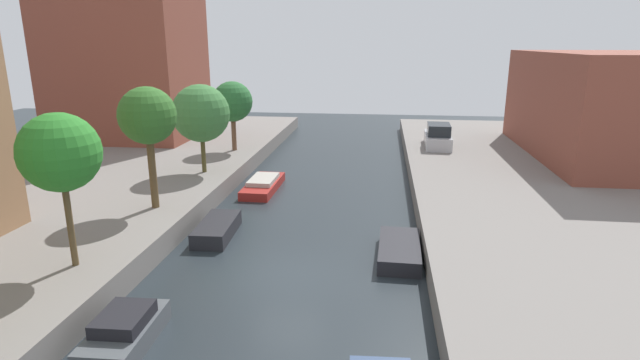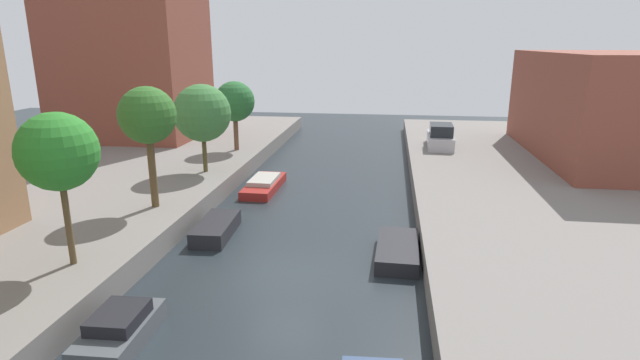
{
  "view_description": "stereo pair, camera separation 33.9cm",
  "coord_description": "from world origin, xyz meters",
  "px_view_note": "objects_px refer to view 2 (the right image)",
  "views": [
    {
      "loc": [
        3.25,
        -16.21,
        8.16
      ],
      "look_at": [
        0.27,
        7.57,
        1.49
      ],
      "focal_mm": 27.97,
      "sensor_mm": 36.0,
      "label": 1
    },
    {
      "loc": [
        3.59,
        -16.17,
        8.16
      ],
      "look_at": [
        0.27,
        7.57,
        1.49
      ],
      "focal_mm": 27.97,
      "sensor_mm": 36.0,
      "label": 2
    }
  ],
  "objects_px": {
    "moored_boat_left_2": "(120,330)",
    "moored_boat_left_3": "(216,228)",
    "street_tree_5": "(235,102)",
    "street_tree_2": "(58,152)",
    "moored_boat_right_3": "(397,251)",
    "street_tree_4": "(202,113)",
    "street_tree_3": "(147,116)",
    "low_block_right": "(622,106)",
    "parked_car": "(440,137)",
    "moored_boat_left_4": "(264,184)"
  },
  "relations": [
    {
      "from": "street_tree_3",
      "to": "moored_boat_left_4",
      "type": "xyz_separation_m",
      "value": [
        3.36,
        6.5,
        -4.76
      ]
    },
    {
      "from": "moored_boat_left_2",
      "to": "moored_boat_left_3",
      "type": "height_order",
      "value": "moored_boat_left_2"
    },
    {
      "from": "street_tree_4",
      "to": "moored_boat_left_3",
      "type": "distance_m",
      "value": 8.56
    },
    {
      "from": "parked_car",
      "to": "moored_boat_left_3",
      "type": "bearing_deg",
      "value": -124.59
    },
    {
      "from": "street_tree_5",
      "to": "street_tree_4",
      "type": "bearing_deg",
      "value": -90.0
    },
    {
      "from": "street_tree_4",
      "to": "moored_boat_left_3",
      "type": "height_order",
      "value": "street_tree_4"
    },
    {
      "from": "street_tree_3",
      "to": "street_tree_2",
      "type": "bearing_deg",
      "value": -90.0
    },
    {
      "from": "street_tree_3",
      "to": "parked_car",
      "type": "relative_size",
      "value": 1.24
    },
    {
      "from": "moored_boat_left_4",
      "to": "street_tree_4",
      "type": "bearing_deg",
      "value": -176.99
    },
    {
      "from": "street_tree_5",
      "to": "moored_boat_left_3",
      "type": "xyz_separation_m",
      "value": [
        3.01,
        -12.89,
        -3.95
      ]
    },
    {
      "from": "street_tree_2",
      "to": "moored_boat_left_2",
      "type": "distance_m",
      "value": 5.99
    },
    {
      "from": "street_tree_2",
      "to": "street_tree_5",
      "type": "bearing_deg",
      "value": 90.0
    },
    {
      "from": "low_block_right",
      "to": "moored_boat_left_3",
      "type": "bearing_deg",
      "value": -146.95
    },
    {
      "from": "low_block_right",
      "to": "street_tree_3",
      "type": "relative_size",
      "value": 2.93
    },
    {
      "from": "street_tree_3",
      "to": "moored_boat_right_3",
      "type": "distance_m",
      "value": 11.96
    },
    {
      "from": "street_tree_5",
      "to": "moored_boat_left_2",
      "type": "height_order",
      "value": "street_tree_5"
    },
    {
      "from": "street_tree_5",
      "to": "parked_car",
      "type": "distance_m",
      "value": 14.44
    },
    {
      "from": "low_block_right",
      "to": "street_tree_4",
      "type": "xyz_separation_m",
      "value": [
        -24.71,
        -7.18,
        0.06
      ]
    },
    {
      "from": "street_tree_3",
      "to": "moored_boat_left_2",
      "type": "bearing_deg",
      "value": -70.64
    },
    {
      "from": "moored_boat_left_3",
      "to": "moored_boat_right_3",
      "type": "height_order",
      "value": "moored_boat_left_3"
    },
    {
      "from": "low_block_right",
      "to": "street_tree_4",
      "type": "height_order",
      "value": "low_block_right"
    },
    {
      "from": "parked_car",
      "to": "moored_boat_left_2",
      "type": "bearing_deg",
      "value": -114.37
    },
    {
      "from": "street_tree_5",
      "to": "street_tree_2",
      "type": "bearing_deg",
      "value": -90.0
    },
    {
      "from": "moored_boat_left_3",
      "to": "moored_boat_right_3",
      "type": "bearing_deg",
      "value": -9.22
    },
    {
      "from": "street_tree_4",
      "to": "moored_boat_left_4",
      "type": "relative_size",
      "value": 1.07
    },
    {
      "from": "parked_car",
      "to": "moored_boat_left_3",
      "type": "distance_m",
      "value": 19.23
    },
    {
      "from": "street_tree_5",
      "to": "moored_boat_right_3",
      "type": "height_order",
      "value": "street_tree_5"
    },
    {
      "from": "moored_boat_left_3",
      "to": "moored_boat_left_2",
      "type": "bearing_deg",
      "value": -89.58
    },
    {
      "from": "street_tree_3",
      "to": "moored_boat_left_3",
      "type": "xyz_separation_m",
      "value": [
        3.01,
        -0.61,
        -4.73
      ]
    },
    {
      "from": "street_tree_5",
      "to": "moored_boat_right_3",
      "type": "distance_m",
      "value": 18.25
    },
    {
      "from": "moored_boat_left_3",
      "to": "moored_boat_right_3",
      "type": "xyz_separation_m",
      "value": [
        7.79,
        -1.26,
        -0.04
      ]
    },
    {
      "from": "street_tree_4",
      "to": "moored_boat_right_3",
      "type": "bearing_deg",
      "value": -37.21
    },
    {
      "from": "low_block_right",
      "to": "street_tree_5",
      "type": "xyz_separation_m",
      "value": [
        -24.71,
        -1.22,
        0.01
      ]
    },
    {
      "from": "street_tree_3",
      "to": "moored_boat_left_2",
      "type": "xyz_separation_m",
      "value": [
        3.07,
        -8.73,
        -4.65
      ]
    },
    {
      "from": "street_tree_2",
      "to": "moored_boat_left_2",
      "type": "xyz_separation_m",
      "value": [
        3.07,
        -2.68,
        -4.39
      ]
    },
    {
      "from": "street_tree_3",
      "to": "street_tree_5",
      "type": "distance_m",
      "value": 12.31
    },
    {
      "from": "low_block_right",
      "to": "street_tree_5",
      "type": "bearing_deg",
      "value": -177.16
    },
    {
      "from": "moored_boat_left_4",
      "to": "moored_boat_left_2",
      "type": "bearing_deg",
      "value": -91.08
    },
    {
      "from": "parked_car",
      "to": "moored_boat_left_3",
      "type": "height_order",
      "value": "parked_car"
    },
    {
      "from": "street_tree_2",
      "to": "moored_boat_right_3",
      "type": "distance_m",
      "value": 12.43
    },
    {
      "from": "street_tree_3",
      "to": "moored_boat_left_2",
      "type": "relative_size",
      "value": 1.76
    },
    {
      "from": "street_tree_2",
      "to": "street_tree_5",
      "type": "height_order",
      "value": "street_tree_2"
    },
    {
      "from": "street_tree_2",
      "to": "street_tree_3",
      "type": "bearing_deg",
      "value": 90.0
    },
    {
      "from": "moored_boat_left_3",
      "to": "moored_boat_left_4",
      "type": "relative_size",
      "value": 0.74
    },
    {
      "from": "low_block_right",
      "to": "moored_boat_left_2",
      "type": "relative_size",
      "value": 5.14
    },
    {
      "from": "street_tree_4",
      "to": "moored_boat_right_3",
      "type": "height_order",
      "value": "street_tree_4"
    },
    {
      "from": "street_tree_5",
      "to": "moored_boat_left_2",
      "type": "bearing_deg",
      "value": -81.69
    },
    {
      "from": "street_tree_2",
      "to": "street_tree_5",
      "type": "relative_size",
      "value": 1.09
    },
    {
      "from": "street_tree_4",
      "to": "street_tree_5",
      "type": "bearing_deg",
      "value": 90.0
    },
    {
      "from": "street_tree_3",
      "to": "moored_boat_right_3",
      "type": "xyz_separation_m",
      "value": [
        10.8,
        -1.88,
        -4.77
      ]
    }
  ]
}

